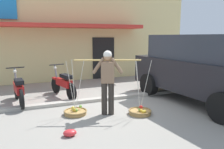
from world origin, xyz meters
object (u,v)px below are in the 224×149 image
motorcycle_second_in_row (63,84)px  plastic_litter_bag (70,133)px  fruit_basket_right_side (140,111)px  fruit_vendor (108,78)px  fruit_basket_left_side (75,112)px  motorcycle_nearest_shop (19,90)px  parked_truck (204,67)px

motorcycle_second_in_row → plastic_litter_bag: bearing=-97.7°
fruit_basket_right_side → fruit_vendor: bearing=158.6°
fruit_basket_right_side → plastic_litter_bag: (-2.00, -0.60, -0.01)m
fruit_vendor → plastic_litter_bag: (-1.20, -0.92, -0.91)m
motorcycle_second_in_row → fruit_basket_left_side: bearing=-90.7°
fruit_basket_left_side → fruit_basket_right_side: (1.60, -0.63, 0.00)m
fruit_vendor → fruit_basket_left_side: fruit_vendor is taller
fruit_basket_left_side → motorcycle_nearest_shop: bearing=131.6°
fruit_basket_right_side → plastic_litter_bag: fruit_basket_right_side is taller
motorcycle_second_in_row → fruit_vendor: bearing=-70.4°
fruit_vendor → motorcycle_nearest_shop: (-2.18, 1.87, -0.52)m
fruit_basket_left_side → plastic_litter_bag: bearing=-108.0°
fruit_basket_left_side → motorcycle_nearest_shop: size_ratio=0.80×
fruit_basket_left_side → fruit_basket_right_side: bearing=-21.3°
fruit_vendor → motorcycle_second_in_row: (-0.78, 2.18, -0.52)m
fruit_basket_right_side → motorcycle_second_in_row: 2.98m
fruit_basket_left_side → parked_truck: 4.09m
plastic_litter_bag → motorcycle_second_in_row: bearing=82.3°
fruit_vendor → fruit_basket_right_side: fruit_vendor is taller
fruit_basket_left_side → parked_truck: size_ratio=0.29×
fruit_basket_left_side → parked_truck: bearing=-6.0°
plastic_litter_bag → parked_truck: bearing=10.7°
motorcycle_second_in_row → fruit_basket_right_side: bearing=-57.7°
fruit_vendor → parked_truck: 3.14m
fruit_vendor → fruit_basket_left_side: bearing=158.7°
fruit_vendor → parked_truck: (3.13, -0.10, 0.15)m
fruit_vendor → fruit_basket_right_side: bearing=-21.4°
fruit_basket_right_side → plastic_litter_bag: 2.09m
fruit_vendor → parked_truck: size_ratio=0.34×
fruit_vendor → motorcycle_second_in_row: fruit_vendor is taller
fruit_basket_right_side → motorcycle_nearest_shop: 3.71m
fruit_basket_right_side → motorcycle_second_in_row: (-1.58, 2.50, 0.38)m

